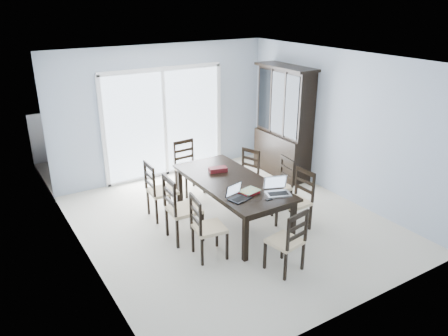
{
  "coord_description": "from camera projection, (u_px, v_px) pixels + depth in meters",
  "views": [
    {
      "loc": [
        -3.39,
        -5.25,
        3.44
      ],
      "look_at": [
        -0.14,
        0.0,
        0.99
      ],
      "focal_mm": 35.0,
      "sensor_mm": 36.0,
      "label": 1
    }
  ],
  "objects": [
    {
      "name": "railing",
      "position": [
        130.0,
        125.0,
        10.43
      ],
      "size": [
        4.5,
        0.06,
        1.1
      ],
      "primitive_type": "cube",
      "color": "#99999E",
      "rests_on": "balcony"
    },
    {
      "name": "laptop_dark",
      "position": [
        240.0,
        196.0,
        6.15
      ],
      "size": [
        0.35,
        0.28,
        0.21
      ],
      "rotation": [
        0.0,
        0.0,
        0.25
      ],
      "color": "black",
      "rests_on": "dining_table"
    },
    {
      "name": "chair_right_near",
      "position": [
        299.0,
        193.0,
        6.76
      ],
      "size": [
        0.44,
        0.43,
        1.1
      ],
      "rotation": [
        0.0,
        0.0,
        1.61
      ],
      "color": "black",
      "rests_on": "floor"
    },
    {
      "name": "wall_left",
      "position": [
        82.0,
        177.0,
        5.5
      ],
      "size": [
        0.02,
        5.0,
        2.6
      ],
      "primitive_type": "cube",
      "color": "#A0ADBE",
      "rests_on": "floor"
    },
    {
      "name": "hot_tub",
      "position": [
        127.0,
        140.0,
        9.48
      ],
      "size": [
        2.08,
        1.88,
        1.02
      ],
      "rotation": [
        0.0,
        0.0,
        0.07
      ],
      "color": "brown",
      "rests_on": "balcony"
    },
    {
      "name": "sliding_door",
      "position": [
        164.0,
        123.0,
        8.63
      ],
      "size": [
        2.52,
        0.05,
        2.18
      ],
      "color": "silver",
      "rests_on": "floor"
    },
    {
      "name": "game_box",
      "position": [
        218.0,
        170.0,
        7.12
      ],
      "size": [
        0.32,
        0.22,
        0.07
      ],
      "primitive_type": "cube",
      "rotation": [
        0.0,
        0.0,
        -0.26
      ],
      "color": "#541310",
      "rests_on": "dining_table"
    },
    {
      "name": "floor",
      "position": [
        232.0,
        223.0,
        7.08
      ],
      "size": [
        5.0,
        5.0,
        0.0
      ],
      "primitive_type": "plane",
      "color": "beige",
      "rests_on": "ground"
    },
    {
      "name": "chair_right_mid",
      "position": [
        281.0,
        179.0,
        7.35
      ],
      "size": [
        0.45,
        0.44,
        1.06
      ],
      "rotation": [
        0.0,
        0.0,
        1.46
      ],
      "color": "black",
      "rests_on": "floor"
    },
    {
      "name": "chair_right_far",
      "position": [
        247.0,
        169.0,
        7.84
      ],
      "size": [
        0.5,
        0.49,
        1.01
      ],
      "rotation": [
        0.0,
        0.0,
        1.91
      ],
      "color": "black",
      "rests_on": "floor"
    },
    {
      "name": "china_hutch",
      "position": [
        284.0,
        123.0,
        8.66
      ],
      "size": [
        0.5,
        1.38,
        2.2
      ],
      "color": "black",
      "rests_on": "floor"
    },
    {
      "name": "chair_left_far",
      "position": [
        156.0,
        185.0,
        7.03
      ],
      "size": [
        0.45,
        0.44,
        1.13
      ],
      "rotation": [
        0.0,
        0.0,
        -1.61
      ],
      "color": "black",
      "rests_on": "floor"
    },
    {
      "name": "cell_phone",
      "position": [
        269.0,
        199.0,
        6.15
      ],
      "size": [
        0.1,
        0.05,
        0.01
      ],
      "primitive_type": "cube",
      "rotation": [
        0.0,
        0.0,
        -0.03
      ],
      "color": "black",
      "rests_on": "dining_table"
    },
    {
      "name": "chair_end_near",
      "position": [
        291.0,
        235.0,
        5.62
      ],
      "size": [
        0.46,
        0.47,
        1.05
      ],
      "rotation": [
        0.0,
        0.0,
        0.18
      ],
      "color": "black",
      "rests_on": "floor"
    },
    {
      "name": "book_stack",
      "position": [
        249.0,
        192.0,
        6.35
      ],
      "size": [
        0.32,
        0.27,
        0.05
      ],
      "rotation": [
        0.0,
        0.0,
        0.08
      ],
      "color": "maroon",
      "rests_on": "dining_table"
    },
    {
      "name": "chair_left_near",
      "position": [
        203.0,
        221.0,
        5.95
      ],
      "size": [
        0.47,
        0.46,
        1.09
      ],
      "rotation": [
        0.0,
        0.0,
        -1.71
      ],
      "color": "black",
      "rests_on": "floor"
    },
    {
      "name": "chair_end_far",
      "position": [
        187.0,
        161.0,
        8.05
      ],
      "size": [
        0.44,
        0.46,
        1.12
      ],
      "rotation": [
        0.0,
        0.0,
        3.2
      ],
      "color": "black",
      "rests_on": "floor"
    },
    {
      "name": "dining_table",
      "position": [
        232.0,
        185.0,
        6.83
      ],
      "size": [
        1.0,
        2.2,
        0.75
      ],
      "color": "black",
      "rests_on": "floor"
    },
    {
      "name": "laptop_silver",
      "position": [
        278.0,
        191.0,
        6.3
      ],
      "size": [
        0.41,
        0.35,
        0.24
      ],
      "rotation": [
        0.0,
        0.0,
        -0.35
      ],
      "color": "#B1B1B3",
      "rests_on": "dining_table"
    },
    {
      "name": "balcony",
      "position": [
        148.0,
        161.0,
        9.86
      ],
      "size": [
        4.5,
        2.0,
        0.1
      ],
      "primitive_type": "cube",
      "color": "gray",
      "rests_on": "ground"
    },
    {
      "name": "back_wall",
      "position": [
        163.0,
        112.0,
        8.57
      ],
      "size": [
        4.5,
        0.02,
        2.6
      ],
      "primitive_type": "cube",
      "color": "#A0ADBE",
      "rests_on": "floor"
    },
    {
      "name": "wall_right",
      "position": [
        339.0,
        125.0,
        7.7
      ],
      "size": [
        0.02,
        5.0,
        2.6
      ],
      "primitive_type": "cube",
      "color": "#A0ADBE",
      "rests_on": "floor"
    },
    {
      "name": "ceiling",
      "position": [
        233.0,
        59.0,
        6.12
      ],
      "size": [
        5.0,
        5.0,
        0.0
      ],
      "primitive_type": "plane",
      "rotation": [
        3.14,
        0.0,
        0.0
      ],
      "color": "white",
      "rests_on": "back_wall"
    },
    {
      "name": "chair_left_mid",
      "position": [
        177.0,
        202.0,
        6.35
      ],
      "size": [
        0.48,
        0.47,
        1.19
      ],
      "rotation": [
        0.0,
        0.0,
        -1.62
      ],
      "color": "black",
      "rests_on": "floor"
    }
  ]
}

